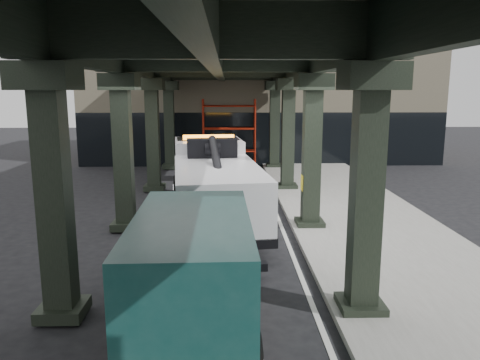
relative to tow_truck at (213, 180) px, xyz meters
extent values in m
plane|color=black|center=(0.60, -3.05, -1.45)|extent=(90.00, 90.00, 0.00)
cube|color=gray|center=(5.10, -1.05, -1.37)|extent=(5.00, 40.00, 0.15)
cube|color=silver|center=(2.30, -1.05, -1.44)|extent=(0.12, 38.00, 0.01)
cube|color=black|center=(3.20, -7.05, 1.05)|extent=(0.55, 0.55, 5.00)
cube|color=black|center=(3.20, -7.05, 3.30)|extent=(1.10, 1.10, 0.50)
cube|color=black|center=(3.20, -7.05, -1.27)|extent=(0.90, 0.90, 0.24)
cube|color=black|center=(3.20, -1.05, 1.05)|extent=(0.55, 0.55, 5.00)
cube|color=black|center=(3.20, -1.05, 3.30)|extent=(1.10, 1.10, 0.50)
cube|color=black|center=(3.20, -1.05, -1.27)|extent=(0.90, 0.90, 0.24)
cube|color=black|center=(3.20, 4.95, 1.05)|extent=(0.55, 0.55, 5.00)
cube|color=black|center=(3.20, 4.95, 3.30)|extent=(1.10, 1.10, 0.50)
cube|color=black|center=(3.20, 4.95, -1.27)|extent=(0.90, 0.90, 0.24)
cube|color=black|center=(3.20, 10.95, 1.05)|extent=(0.55, 0.55, 5.00)
cube|color=black|center=(3.20, 10.95, 3.30)|extent=(1.10, 1.10, 0.50)
cube|color=black|center=(3.20, 10.95, -1.27)|extent=(0.90, 0.90, 0.24)
cube|color=black|center=(-2.80, -7.05, 1.05)|extent=(0.55, 0.55, 5.00)
cube|color=black|center=(-2.80, -7.05, 3.30)|extent=(1.10, 1.10, 0.50)
cube|color=black|center=(-2.80, -7.05, -1.27)|extent=(0.90, 0.90, 0.24)
cube|color=black|center=(-2.80, -1.05, 1.05)|extent=(0.55, 0.55, 5.00)
cube|color=black|center=(-2.80, -1.05, 3.30)|extent=(1.10, 1.10, 0.50)
cube|color=black|center=(-2.80, -1.05, -1.27)|extent=(0.90, 0.90, 0.24)
cube|color=black|center=(-2.80, 4.95, 1.05)|extent=(0.55, 0.55, 5.00)
cube|color=black|center=(-2.80, 4.95, 3.30)|extent=(1.10, 1.10, 0.50)
cube|color=black|center=(-2.80, 4.95, -1.27)|extent=(0.90, 0.90, 0.24)
cube|color=black|center=(-2.80, 10.95, 1.05)|extent=(0.55, 0.55, 5.00)
cube|color=black|center=(-2.80, 10.95, 3.30)|extent=(1.10, 1.10, 0.50)
cube|color=black|center=(-2.80, 10.95, -1.27)|extent=(0.90, 0.90, 0.24)
cube|color=black|center=(3.20, -1.05, 4.10)|extent=(0.35, 32.00, 1.10)
cube|color=black|center=(-2.80, -1.05, 4.10)|extent=(0.35, 32.00, 1.10)
cube|color=black|center=(0.20, -1.05, 4.10)|extent=(0.35, 32.00, 1.10)
cube|color=black|center=(0.20, -1.05, 4.80)|extent=(7.40, 32.00, 0.30)
cube|color=#C6B793|center=(2.60, 16.95, 2.55)|extent=(22.00, 10.00, 8.00)
cylinder|color=#A81F0D|center=(-0.90, 11.85, 0.55)|extent=(0.08, 0.08, 4.00)
cylinder|color=#A81F0D|center=(-0.90, 11.05, 0.55)|extent=(0.08, 0.08, 4.00)
cylinder|color=#A81F0D|center=(2.10, 11.85, 0.55)|extent=(0.08, 0.08, 4.00)
cylinder|color=#A81F0D|center=(2.10, 11.05, 0.55)|extent=(0.08, 0.08, 4.00)
cylinder|color=#A81F0D|center=(0.60, 11.85, -0.45)|extent=(3.00, 0.08, 0.08)
cylinder|color=#A81F0D|center=(0.60, 11.85, 0.85)|extent=(3.00, 0.08, 0.08)
cylinder|color=#A81F0D|center=(0.60, 11.85, 2.15)|extent=(3.00, 0.08, 0.08)
cube|color=black|center=(0.06, -0.55, -0.70)|extent=(1.97, 8.12, 0.27)
cube|color=white|center=(-0.24, 2.16, 0.21)|extent=(2.79, 2.84, 1.93)
cube|color=white|center=(-0.37, 3.28, -0.32)|extent=(2.59, 1.03, 0.97)
cube|color=black|center=(-0.27, 2.43, 0.75)|extent=(2.50, 1.65, 0.91)
cube|color=white|center=(0.20, -1.78, 0.00)|extent=(3.16, 5.62, 1.50)
cube|color=orange|center=(-0.22, 1.95, 1.29)|extent=(1.95, 0.51, 0.17)
cube|color=black|center=(-0.04, 0.35, 1.07)|extent=(1.78, 0.83, 0.64)
cylinder|color=black|center=(0.18, -1.57, 0.80)|extent=(0.68, 3.76, 1.44)
cube|color=black|center=(0.51, -4.50, -1.07)|extent=(0.49, 1.53, 0.19)
cube|color=black|center=(0.59, -5.25, -1.13)|extent=(1.74, 0.46, 0.19)
cylinder|color=black|center=(-1.45, 2.35, -0.86)|extent=(0.51, 1.22, 1.18)
cylinder|color=silver|center=(-1.45, 2.35, -0.86)|extent=(0.49, 0.69, 0.65)
cylinder|color=black|center=(0.89, 2.62, -0.86)|extent=(0.51, 1.22, 1.18)
cylinder|color=silver|center=(0.89, 2.62, -0.86)|extent=(0.49, 0.69, 0.65)
cylinder|color=black|center=(-1.06, -1.17, -0.86)|extent=(0.51, 1.22, 1.18)
cylinder|color=silver|center=(-1.06, -1.17, -0.86)|extent=(0.49, 0.69, 0.65)
cylinder|color=black|center=(1.29, -0.90, -0.86)|extent=(0.51, 1.22, 1.18)
cylinder|color=silver|center=(1.29, -0.90, -0.86)|extent=(0.49, 0.69, 0.65)
cylinder|color=black|center=(-0.90, -2.55, -0.86)|extent=(0.51, 1.22, 1.18)
cylinder|color=silver|center=(-0.90, -2.55, -0.86)|extent=(0.49, 0.69, 0.65)
cylinder|color=black|center=(1.45, -2.29, -0.86)|extent=(0.51, 1.22, 1.18)
cylinder|color=silver|center=(1.45, -2.29, -0.86)|extent=(0.49, 0.69, 0.65)
cube|color=#113E3A|center=(-0.19, -5.13, -0.52)|extent=(2.04, 1.12, 0.88)
cube|color=#113E3A|center=(-0.14, -7.83, -0.12)|extent=(2.16, 4.46, 1.92)
cube|color=#9A764E|center=(-0.15, -7.44, -0.91)|extent=(2.22, 5.55, 0.34)
cube|color=black|center=(-0.19, -5.52, 0.27)|extent=(1.92, 0.46, 0.82)
cube|color=black|center=(-0.14, -7.54, 0.37)|extent=(2.17, 3.58, 0.54)
cube|color=silver|center=(-0.21, -4.61, -0.91)|extent=(1.97, 0.16, 0.29)
cylinder|color=black|center=(-1.18, -5.20, -1.04)|extent=(0.29, 0.83, 0.83)
cylinder|color=silver|center=(-1.18, -5.20, -1.04)|extent=(0.32, 0.46, 0.45)
cylinder|color=black|center=(0.79, -5.16, -1.04)|extent=(0.29, 0.83, 0.83)
cylinder|color=silver|center=(0.79, -5.16, -1.04)|extent=(0.32, 0.46, 0.45)
cylinder|color=black|center=(0.88, -9.28, -1.04)|extent=(0.29, 0.83, 0.83)
cylinder|color=silver|center=(0.88, -9.28, -1.04)|extent=(0.32, 0.46, 0.45)
camera|label=1|loc=(0.51, -15.84, 3.05)|focal=35.00mm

